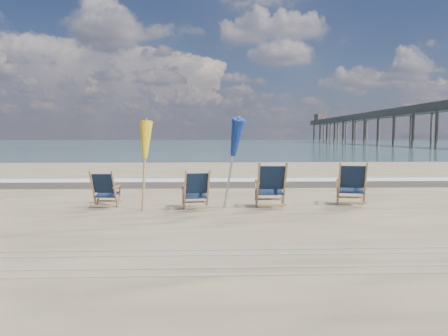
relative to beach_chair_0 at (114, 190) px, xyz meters
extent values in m
plane|color=#3A5C61|center=(2.55, 126.50, -0.45)|extent=(400.00, 400.00, 0.00)
cube|color=silver|center=(2.55, 6.80, -0.45)|extent=(200.00, 1.40, 0.01)
cube|color=#42362A|center=(2.55, 5.30, -0.45)|extent=(200.00, 2.60, 0.00)
cylinder|color=#A37A49|center=(0.70, -0.09, 0.56)|extent=(0.06, 0.06, 2.02)
cone|color=yellow|center=(0.70, -0.09, 1.10)|extent=(0.30, 0.30, 0.85)
cylinder|color=#A5A5AD|center=(2.67, -0.23, 0.63)|extent=(0.06, 0.06, 2.16)
cone|color=navy|center=(2.67, -0.23, 1.23)|extent=(0.30, 0.30, 0.85)
camera|label=1|loc=(2.13, -10.06, 1.21)|focal=35.00mm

